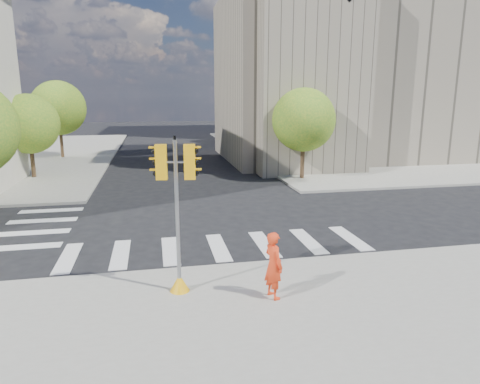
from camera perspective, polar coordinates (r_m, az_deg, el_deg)
The scene contains 13 objects.
ground at distance 18.29m, azimuth -3.55°, elevation -5.24°, with size 160.00×160.00×0.00m, color black.
sidewalk_far_right at distance 48.99m, azimuth 15.81°, elevation 5.77°, with size 28.00×40.00×0.15m, color gray.
civic_building at distance 40.58m, azimuth 15.26°, elevation 14.63°, with size 26.00×16.00×19.39m.
office_tower at distance 64.73m, azimuth 11.48°, elevation 20.85°, with size 20.00×18.00×30.00m, color #9EA0A3.
tree_lw_mid at distance 32.33m, azimuth -26.36°, elevation 8.13°, with size 4.00×4.00×5.77m.
tree_lw_far at distance 42.04m, azimuth -23.06°, elevation 10.27°, with size 4.80×4.80×6.95m.
tree_re_near at distance 29.01m, azimuth 8.49°, elevation 9.49°, with size 4.20×4.20×6.16m.
tree_re_mid at distance 40.48m, azimuth 2.64°, elevation 10.93°, with size 4.60×4.60×6.66m.
tree_re_far at distance 52.21m, azimuth -0.63°, elevation 10.82°, with size 4.00×4.00×5.88m.
lamp_near at distance 32.93m, azimuth 6.96°, elevation 10.82°, with size 0.35×0.18×8.11m.
lamp_far at distance 46.42m, azimuth 1.41°, elevation 11.46°, with size 0.35×0.18×8.11m.
traffic_signal at distance 12.06m, azimuth -8.30°, elevation -4.81°, with size 1.08×0.56×4.46m.
photographer at distance 11.93m, azimuth 4.49°, elevation -9.70°, with size 0.69×0.45×1.90m, color #F03A16.
Camera 1 is at (-2.36, -17.23, 5.65)m, focal length 32.00 mm.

